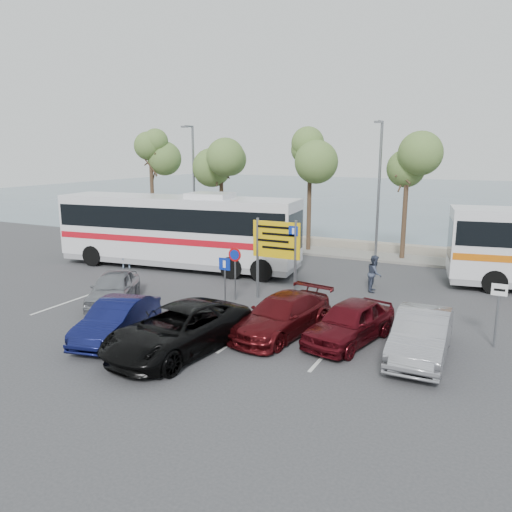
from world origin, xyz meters
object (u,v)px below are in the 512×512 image
at_px(street_lamp_right, 379,183).
at_px(pedestrian_far, 375,273).
at_px(street_lamp_left, 193,178).
at_px(car_red, 350,322).
at_px(coach_bus_left, 178,233).
at_px(car_silver_a, 114,288).
at_px(direction_sign, 276,246).
at_px(car_maroon, 282,315).
at_px(car_blue, 117,320).
at_px(car_silver_b, 421,335).
at_px(pedestrian_near, 125,251).
at_px(suv_black, 178,329).

height_order(street_lamp_right, pedestrian_far, street_lamp_right).
xyz_separation_m(street_lamp_left, car_red, (15.30, -13.74, -3.87)).
relative_size(coach_bus_left, car_silver_a, 3.38).
relative_size(direction_sign, car_maroon, 0.75).
bearing_deg(street_lamp_right, coach_bus_left, -143.54).
height_order(street_lamp_right, car_blue, street_lamp_right).
distance_m(car_silver_a, car_silver_b, 12.70).
bearing_deg(coach_bus_left, car_blue, -66.23).
relative_size(direction_sign, car_silver_b, 0.79).
xyz_separation_m(car_red, car_silver_b, (2.40, -0.28, 0.03)).
relative_size(direction_sign, pedestrian_near, 1.84).
distance_m(car_maroon, pedestrian_far, 7.24).
height_order(car_blue, car_silver_b, car_silver_b).
bearing_deg(pedestrian_far, street_lamp_left, 57.42).
height_order(car_maroon, pedestrian_far, pedestrian_far).
bearing_deg(suv_black, car_red, 42.39).
height_order(street_lamp_right, car_silver_a, street_lamp_right).
relative_size(street_lamp_left, street_lamp_right, 1.00).
bearing_deg(coach_bus_left, car_red, -29.65).
bearing_deg(pedestrian_far, car_red, 179.32).
relative_size(car_silver_a, pedestrian_far, 2.39).
xyz_separation_m(car_silver_a, suv_black, (5.50, -3.06, 0.06)).
xyz_separation_m(car_silver_a, car_blue, (2.91, -3.06, -0.01)).
distance_m(coach_bus_left, car_silver_a, 7.21).
height_order(street_lamp_right, direction_sign, street_lamp_right).
distance_m(car_blue, car_maroon, 5.81).
bearing_deg(suv_black, street_lamp_right, 89.67).
height_order(direction_sign, suv_black, direction_sign).
distance_m(street_lamp_left, car_red, 20.92).
distance_m(car_silver_a, suv_black, 6.30).
bearing_deg(street_lamp_right, street_lamp_left, 180.00).
bearing_deg(pedestrian_near, direction_sign, 143.30).
height_order(coach_bus_left, car_red, coach_bus_left).
bearing_deg(street_lamp_right, pedestrian_far, -77.38).
height_order(street_lamp_right, car_red, street_lamp_right).
height_order(car_silver_a, car_blue, car_silver_a).
relative_size(car_blue, pedestrian_far, 2.43).
height_order(car_silver_a, pedestrian_near, pedestrian_near).
distance_m(coach_bus_left, car_maroon, 11.81).
relative_size(direction_sign, coach_bus_left, 0.26).
xyz_separation_m(street_lamp_right, coach_bus_left, (-9.50, -7.02, -2.62)).
bearing_deg(pedestrian_far, car_maroon, 159.78).
height_order(direction_sign, coach_bus_left, coach_bus_left).
relative_size(car_blue, car_red, 0.98).
bearing_deg(car_silver_b, car_silver_a, 178.53).
bearing_deg(car_silver_b, car_blue, -164.16).
relative_size(street_lamp_left, suv_black, 1.46).
xyz_separation_m(car_blue, car_red, (7.39, 3.28, 0.04)).
relative_size(street_lamp_right, pedestrian_near, 4.08).
bearing_deg(suv_black, direction_sign, 93.72).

